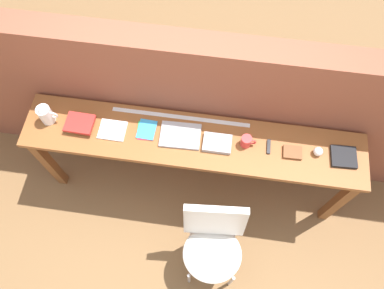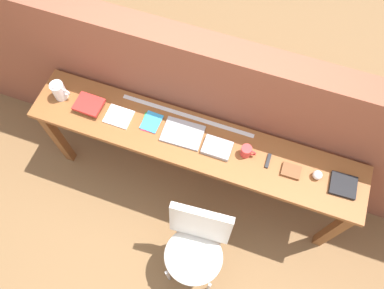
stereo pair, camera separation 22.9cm
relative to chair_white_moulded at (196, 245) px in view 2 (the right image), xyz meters
name	(u,v)px [view 2 (the right image)]	position (x,y,z in m)	size (l,w,h in m)	color
ground_plane	(183,211)	(-0.24, 0.34, -0.53)	(40.00, 40.00, 0.00)	brown
brick_wall_back	(209,110)	(-0.24, 0.98, 0.24)	(6.00, 0.20, 1.53)	brown
sideboard	(194,148)	(-0.24, 0.64, 0.21)	(2.50, 0.44, 0.88)	brown
chair_white_moulded	(196,245)	(0.00, 0.00, 0.00)	(0.48, 0.49, 0.89)	silver
pitcher_white	(59,91)	(-1.31, 0.65, 0.43)	(0.14, 0.10, 0.18)	white
book_stack_leftmost	(89,105)	(-1.07, 0.64, 0.38)	(0.20, 0.17, 0.06)	olive
magazine_cycling	(119,117)	(-0.83, 0.63, 0.36)	(0.19, 0.16, 0.01)	white
pamphlet_pile_colourful	(151,122)	(-0.59, 0.66, 0.36)	(0.14, 0.17, 0.01)	purple
book_open_centre	(183,133)	(-0.33, 0.65, 0.36)	(0.29, 0.21, 0.02)	#9E9EA3
book_grey_hardcover	(217,148)	(-0.06, 0.63, 0.37)	(0.20, 0.15, 0.03)	#9E9EA3
mug	(246,151)	(0.14, 0.66, 0.40)	(0.11, 0.08, 0.09)	red
multitool_folded	(268,161)	(0.30, 0.65, 0.36)	(0.02, 0.11, 0.02)	black
leather_journal_brown	(291,171)	(0.47, 0.63, 0.37)	(0.13, 0.10, 0.02)	brown
sports_ball_small	(318,175)	(0.65, 0.65, 0.39)	(0.07, 0.07, 0.07)	silver
book_repair_rightmost	(343,185)	(0.83, 0.65, 0.37)	(0.18, 0.17, 0.03)	black
ruler_metal_back_edge	(187,116)	(-0.36, 0.81, 0.35)	(1.03, 0.03, 0.00)	silver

